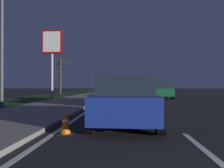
{
  "coord_description": "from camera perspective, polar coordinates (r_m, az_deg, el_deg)",
  "views": [
    {
      "loc": [
        -1.14,
        1.53,
        1.26
      ],
      "look_at": [
        15.28,
        2.51,
        1.37
      ],
      "focal_mm": 36.11,
      "sensor_mm": 36.0,
      "label": 1
    }
  ],
  "objects": [
    {
      "name": "bare_tree_far",
      "position": [
        34.15,
        -12.93,
        2.25
      ],
      "size": [
        0.61,
        2.4,
        5.53
      ],
      "color": "#423323",
      "rests_on": "ground"
    },
    {
      "name": "sedan_white",
      "position": [
        35.21,
        9.01,
        -1.16
      ],
      "size": [
        4.42,
        2.05,
        1.54
      ],
      "color": "silver",
      "rests_on": "ground"
    },
    {
      "name": "sidewalk_shoulder",
      "position": [
        28.47,
        -5.02,
        -2.8
      ],
      "size": [
        108.0,
        4.0,
        0.12
      ],
      "primitive_type": "cube",
      "color": "gray",
      "rests_on": "ground"
    },
    {
      "name": "grass_verge",
      "position": [
        29.62,
        -14.64,
        -2.81
      ],
      "size": [
        108.0,
        6.0,
        0.01
      ],
      "primitive_type": "cube",
      "color": "#1E3819",
      "rests_on": "ground"
    },
    {
      "name": "traffic_cone_near",
      "position": [
        5.97,
        -11.72,
        -9.77
      ],
      "size": [
        0.36,
        0.36,
        0.58
      ],
      "color": "black",
      "rests_on": "ground"
    },
    {
      "name": "gas_price_sign",
      "position": [
        21.63,
        -14.96,
        8.92
      ],
      "size": [
        0.27,
        1.9,
        6.36
      ],
      "color": "#99999E",
      "rests_on": "ground"
    },
    {
      "name": "sedan_silver",
      "position": [
        33.56,
        3.26,
        -1.2
      ],
      "size": [
        4.45,
        2.1,
        1.54
      ],
      "color": "#B2B5BA",
      "rests_on": "ground"
    },
    {
      "name": "sedan_green",
      "position": [
        22.41,
        12.2,
        -1.59
      ],
      "size": [
        4.41,
        2.03,
        1.54
      ],
      "color": "#14592D",
      "rests_on": "ground"
    },
    {
      "name": "pickup_truck",
      "position": [
        14.31,
        2.54,
        -1.5
      ],
      "size": [
        5.44,
        2.31,
        1.87
      ],
      "color": "maroon",
      "rests_on": "ground"
    },
    {
      "name": "sedan_blue",
      "position": [
        7.25,
        3.55,
        -4.12
      ],
      "size": [
        4.44,
        2.09,
        1.54
      ],
      "color": "navy",
      "rests_on": "ground"
    },
    {
      "name": "ground",
      "position": [
        28.21,
        6.53,
        -2.94
      ],
      "size": [
        144.0,
        144.0,
        0.0
      ],
      "primitive_type": "plane",
      "color": "black"
    },
    {
      "name": "lane_markings",
      "position": [
        30.51,
        1.58,
        -2.75
      ],
      "size": [
        108.0,
        3.54,
        0.01
      ],
      "color": "silver",
      "rests_on": "ground"
    },
    {
      "name": "street_light_near",
      "position": [
        14.37,
        -25.03,
        13.13
      ],
      "size": [
        0.36,
        1.97,
        7.6
      ],
      "color": "#4C4C51",
      "rests_on": "ground"
    }
  ]
}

